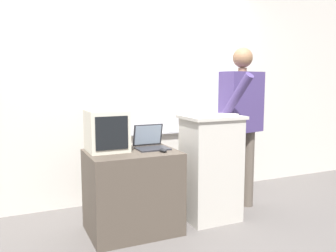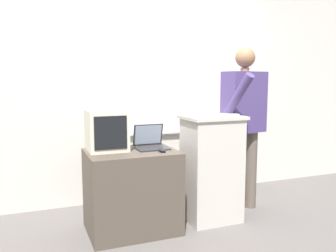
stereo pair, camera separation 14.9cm
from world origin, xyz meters
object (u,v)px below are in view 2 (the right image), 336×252
Objects in this scene: computer_mouse_by_laptop at (162,150)px; crt_monitor at (107,130)px; laptop at (150,141)px; side_desk at (132,191)px; wireless_keyboard at (217,115)px; person_presenter at (244,117)px; coffee_mug at (186,110)px; lectern_podium at (212,168)px.

computer_mouse_by_laptop is 0.54m from crt_monitor.
computer_mouse_by_laptop is (0.04, -0.22, -0.05)m from laptop.
computer_mouse_by_laptop is (0.24, -0.15, 0.39)m from side_desk.
wireless_keyboard is (0.83, -0.10, 0.68)m from side_desk.
person_presenter reaches higher than crt_monitor.
crt_monitor is at bearing 168.69° from wireless_keyboard.
person_presenter is 14.12× the size of coffee_mug.
laptop is 0.72× the size of wireless_keyboard.
coffee_mug is at bearing 165.75° from person_presenter.
laptop reaches higher than computer_mouse_by_laptop.
wireless_keyboard is at bearing -167.90° from person_presenter.
lectern_podium reaches higher than side_desk.
person_presenter is 0.66m from coffee_mug.
laptop is 0.49m from coffee_mug.
computer_mouse_by_laptop is at bearing -142.88° from coffee_mug.
lectern_podium is at bearing 10.95° from computer_mouse_by_laptop.
crt_monitor is (-1.03, 0.21, -0.12)m from wireless_keyboard.
lectern_podium is 3.56× the size of laptop.
crt_monitor reaches higher than side_desk.
wireless_keyboard is at bearing -43.47° from coffee_mug.
person_presenter reaches higher than coffee_mug.
coffee_mug reaches higher than laptop.
person_presenter reaches higher than lectern_podium.
coffee_mug is (0.80, 0.01, 0.16)m from crt_monitor.
laptop is 0.79× the size of crt_monitor.
side_desk is at bearing -168.74° from coffee_mug.
lectern_podium is at bearing -37.84° from coffee_mug.
crt_monitor is (-0.44, 0.26, 0.17)m from computer_mouse_by_laptop.
laptop is 0.43m from crt_monitor.
crt_monitor reaches higher than lectern_podium.
computer_mouse_by_laptop is at bearing -31.60° from side_desk.
person_presenter is at bearing 23.43° from wireless_keyboard.
computer_mouse_by_laptop is at bearing -174.90° from wireless_keyboard.
wireless_keyboard is at bearing 5.10° from computer_mouse_by_laptop.
person_presenter reaches higher than laptop.
lectern_podium is 1.10m from crt_monitor.
wireless_keyboard is 4.09× the size of computer_mouse_by_laptop.
person_presenter is (1.26, 0.09, 0.64)m from side_desk.
lectern_podium is 0.62m from computer_mouse_by_laptop.
coffee_mug is (0.40, 0.05, 0.28)m from laptop.
computer_mouse_by_laptop is at bearing -30.18° from crt_monitor.
crt_monitor is (-0.20, 0.11, 0.56)m from side_desk.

